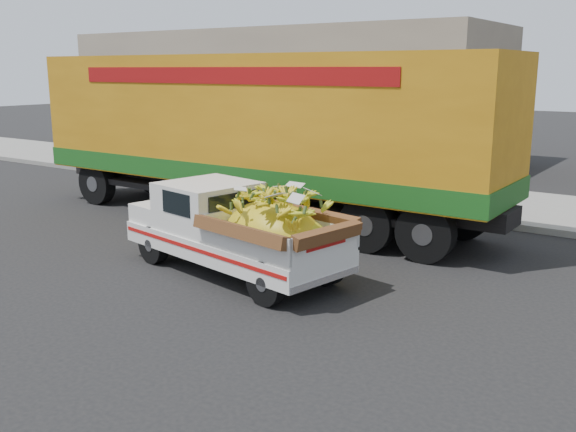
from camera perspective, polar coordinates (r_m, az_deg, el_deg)
The scene contains 6 objects.
ground at distance 11.49m, azimuth -10.49°, elevation -4.94°, with size 100.00×100.00×0.00m, color black.
curb at distance 16.62m, azimuth 5.73°, elevation 1.04°, with size 60.00×0.25×0.15m, color gray.
sidewalk at distance 18.46m, azimuth 8.89°, elevation 2.13°, with size 60.00×4.00×0.14m, color gray.
building_left at distance 27.33m, azimuth -0.84°, elevation 10.88°, with size 18.00×6.00×5.00m, color gray.
pickup_truck at distance 10.85m, azimuth -3.76°, elevation -1.33°, with size 4.56×2.36×1.52m.
semi_trailer at distance 14.94m, azimuth -2.88°, elevation 7.69°, with size 12.00×2.57×3.80m.
Camera 1 is at (7.82, -7.67, 3.49)m, focal length 40.00 mm.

